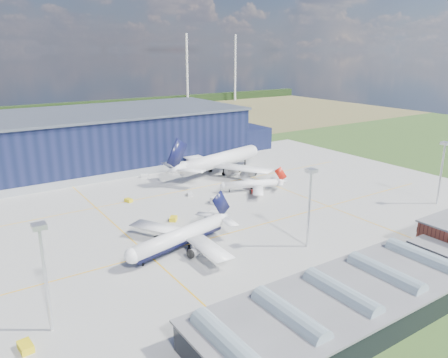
# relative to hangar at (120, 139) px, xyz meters

# --- Properties ---
(ground) EXTENTS (600.00, 600.00, 0.00)m
(ground) POSITION_rel_hangar_xyz_m (-2.81, -94.80, -11.62)
(ground) COLOR #2C4D1D
(ground) RESTS_ON ground
(apron) EXTENTS (220.00, 160.00, 0.08)m
(apron) POSITION_rel_hangar_xyz_m (-2.81, -84.80, -11.59)
(apron) COLOR gray
(apron) RESTS_ON ground
(farmland) EXTENTS (600.00, 220.00, 0.01)m
(farmland) POSITION_rel_hangar_xyz_m (-2.81, 125.20, -11.62)
(farmland) COLOR olive
(farmland) RESTS_ON ground
(treeline) EXTENTS (600.00, 8.00, 8.00)m
(treeline) POSITION_rel_hangar_xyz_m (-2.81, 205.20, -7.62)
(treeline) COLOR black
(treeline) RESTS_ON ground
(hangar) EXTENTS (145.00, 62.00, 26.10)m
(hangar) POSITION_rel_hangar_xyz_m (0.00, 0.00, 0.00)
(hangar) COLOR black
(hangar) RESTS_ON ground
(glass_concourse) EXTENTS (78.00, 23.00, 8.60)m
(glass_concourse) POSITION_rel_hangar_xyz_m (-9.26, -154.80, -7.93)
(glass_concourse) COLOR black
(glass_concourse) RESTS_ON ground
(light_mast_west) EXTENTS (2.60, 2.60, 23.00)m
(light_mast_west) POSITION_rel_hangar_xyz_m (-62.81, -124.80, 3.82)
(light_mast_west) COLOR silver
(light_mast_west) RESTS_ON ground
(light_mast_center) EXTENTS (2.60, 2.60, 23.00)m
(light_mast_center) POSITION_rel_hangar_xyz_m (7.19, -124.80, 3.82)
(light_mast_center) COLOR silver
(light_mast_center) RESTS_ON ground
(light_mast_east) EXTENTS (2.60, 2.60, 23.00)m
(light_mast_east) POSITION_rel_hangar_xyz_m (72.19, -124.80, 3.82)
(light_mast_east) COLOR silver
(light_mast_east) RESTS_ON ground
(airliner_navy) EXTENTS (48.33, 47.70, 13.04)m
(airliner_navy) POSITION_rel_hangar_xyz_m (-24.51, -106.80, -5.10)
(airliner_navy) COLOR white
(airliner_navy) RESTS_ON ground
(airliner_red) EXTENTS (36.22, 35.88, 9.11)m
(airliner_red) POSITION_rel_hangar_xyz_m (24.65, -75.16, -7.06)
(airliner_red) COLOR white
(airliner_red) RESTS_ON ground
(airliner_widebody) EXTENTS (71.33, 70.42, 19.14)m
(airliner_widebody) POSITION_rel_hangar_xyz_m (28.92, -46.05, -2.05)
(airliner_widebody) COLOR white
(airliner_widebody) RESTS_ON ground
(gse_tug_a) EXTENTS (2.65, 3.93, 1.55)m
(gse_tug_a) POSITION_rel_hangar_xyz_m (-68.37, -128.44, -10.84)
(gse_tug_a) COLOR yellow
(gse_tug_a) RESTS_ON ground
(gse_tug_b) EXTENTS (3.71, 3.86, 1.40)m
(gse_tug_b) POSITION_rel_hangar_xyz_m (-15.52, -86.09, -10.92)
(gse_tug_b) COLOR yellow
(gse_tug_b) RESTS_ON ground
(gse_van_a) EXTENTS (6.45, 4.40, 2.59)m
(gse_van_a) POSITION_rel_hangar_xyz_m (6.22, -79.20, -10.32)
(gse_van_a) COLOR silver
(gse_van_a) RESTS_ON ground
(gse_cart_a) EXTENTS (2.76, 3.34, 1.24)m
(gse_cart_a) POSITION_rel_hangar_xyz_m (1.68, -66.68, -10.99)
(gse_cart_a) COLOR silver
(gse_cart_a) RESTS_ON ground
(gse_van_b) EXTENTS (4.55, 5.14, 2.18)m
(gse_van_b) POSITION_rel_hangar_xyz_m (-2.17, -91.78, -10.52)
(gse_van_b) COLOR silver
(gse_van_b) RESTS_ON ground
(gse_tug_c) EXTENTS (2.62, 3.36, 1.29)m
(gse_tug_c) POSITION_rel_hangar_xyz_m (-20.74, -60.42, -10.97)
(gse_tug_c) COLOR yellow
(gse_tug_c) RESTS_ON ground
(gse_cart_b) EXTENTS (3.94, 3.31, 1.45)m
(gse_cart_b) POSITION_rel_hangar_xyz_m (-2.58, -33.66, -10.89)
(gse_cart_b) COLOR silver
(gse_cart_b) RESTS_ON ground
(car_b) EXTENTS (3.97, 2.30, 1.24)m
(car_b) POSITION_rel_hangar_xyz_m (8.22, -142.80, -11.00)
(car_b) COLOR #99999E
(car_b) RESTS_ON ground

